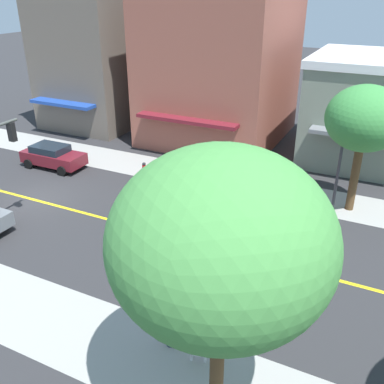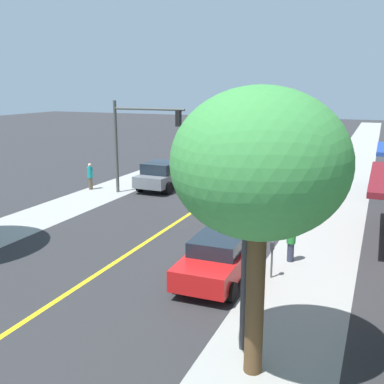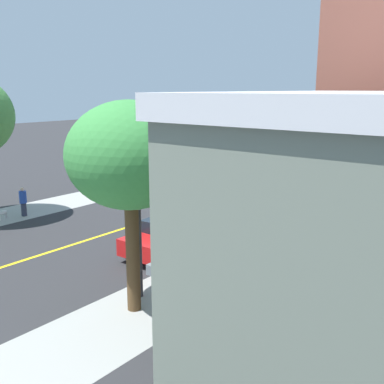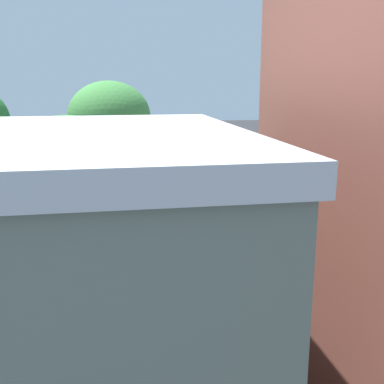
{
  "view_description": "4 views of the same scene",
  "coord_description": "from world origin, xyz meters",
  "px_view_note": "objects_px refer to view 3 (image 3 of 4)",
  "views": [
    {
      "loc": [
        15.64,
        17.56,
        11.09
      ],
      "look_at": [
        -1.12,
        9.35,
        2.01
      ],
      "focal_mm": 40.54,
      "sensor_mm": 36.0,
      "label": 1
    },
    {
      "loc": [
        -9.07,
        25.42,
        6.67
      ],
      "look_at": [
        -0.79,
        5.82,
        1.6
      ],
      "focal_mm": 42.22,
      "sensor_mm": 36.0,
      "label": 2
    },
    {
      "loc": [
        -16.62,
        25.57,
        6.99
      ],
      "look_at": [
        -0.93,
        5.81,
        1.25
      ],
      "focal_mm": 42.69,
      "sensor_mm": 36.0,
      "label": 3
    },
    {
      "loc": [
        -24.58,
        14.57,
        7.88
      ],
      "look_at": [
        0.87,
        10.02,
        1.79
      ],
      "focal_mm": 44.26,
      "sensor_mm": 36.0,
      "label": 4
    }
  ],
  "objects_px": {
    "street_lamp": "(138,188)",
    "small_dog": "(2,213)",
    "fire_hydrant": "(286,213)",
    "pedestrian_green_shirt": "(242,228)",
    "traffic_light_mast": "(168,134)",
    "maroon_sedan_left_curb": "(307,184)",
    "grey_pickup_truck": "(198,172)",
    "pedestrian_teal_shirt": "(133,170)",
    "parking_meter": "(213,236)",
    "street_tree_left_far": "(130,157)",
    "red_sedan_left_curb": "(170,234)",
    "pedestrian_blue_shirt": "(23,201)"
  },
  "relations": [
    {
      "from": "street_lamp",
      "to": "small_dog",
      "type": "distance_m",
      "value": 13.15
    },
    {
      "from": "fire_hydrant",
      "to": "pedestrian_green_shirt",
      "type": "xyz_separation_m",
      "value": [
        -0.43,
        5.14,
        0.45
      ]
    },
    {
      "from": "traffic_light_mast",
      "to": "maroon_sedan_left_curb",
      "type": "distance_m",
      "value": 10.12
    },
    {
      "from": "fire_hydrant",
      "to": "grey_pickup_truck",
      "type": "distance_m",
      "value": 10.81
    },
    {
      "from": "traffic_light_mast",
      "to": "pedestrian_green_shirt",
      "type": "distance_m",
      "value": 13.49
    },
    {
      "from": "fire_hydrant",
      "to": "pedestrian_teal_shirt",
      "type": "distance_m",
      "value": 14.18
    },
    {
      "from": "parking_meter",
      "to": "pedestrian_teal_shirt",
      "type": "bearing_deg",
      "value": -32.9
    },
    {
      "from": "street_tree_left_far",
      "to": "parking_meter",
      "type": "bearing_deg",
      "value": -81.35
    },
    {
      "from": "street_tree_left_far",
      "to": "pedestrian_teal_shirt",
      "type": "distance_m",
      "value": 21.28
    },
    {
      "from": "red_sedan_left_curb",
      "to": "maroon_sedan_left_curb",
      "type": "height_order",
      "value": "red_sedan_left_curb"
    },
    {
      "from": "maroon_sedan_left_curb",
      "to": "parking_meter",
      "type": "bearing_deg",
      "value": 6.63
    },
    {
      "from": "traffic_light_mast",
      "to": "pedestrian_teal_shirt",
      "type": "relative_size",
      "value": 3.34
    },
    {
      "from": "street_tree_left_far",
      "to": "maroon_sedan_left_curb",
      "type": "distance_m",
      "value": 19.06
    },
    {
      "from": "fire_hydrant",
      "to": "street_lamp",
      "type": "xyz_separation_m",
      "value": [
        -0.44,
        11.6,
        3.4
      ]
    },
    {
      "from": "pedestrian_teal_shirt",
      "to": "street_tree_left_far",
      "type": "bearing_deg",
      "value": -118.21
    },
    {
      "from": "pedestrian_teal_shirt",
      "to": "pedestrian_blue_shirt",
      "type": "relative_size",
      "value": 1.06
    },
    {
      "from": "pedestrian_blue_shirt",
      "to": "pedestrian_green_shirt",
      "type": "bearing_deg",
      "value": -166.45
    },
    {
      "from": "maroon_sedan_left_curb",
      "to": "pedestrian_teal_shirt",
      "type": "height_order",
      "value": "pedestrian_teal_shirt"
    },
    {
      "from": "pedestrian_green_shirt",
      "to": "small_dog",
      "type": "distance_m",
      "value": 13.32
    },
    {
      "from": "street_tree_left_far",
      "to": "grey_pickup_truck",
      "type": "relative_size",
      "value": 1.1
    },
    {
      "from": "street_tree_left_far",
      "to": "parking_meter",
      "type": "relative_size",
      "value": 5.04
    },
    {
      "from": "pedestrian_teal_shirt",
      "to": "pedestrian_green_shirt",
      "type": "bearing_deg",
      "value": -100.82
    },
    {
      "from": "traffic_light_mast",
      "to": "street_lamp",
      "type": "distance_m",
      "value": 17.61
    },
    {
      "from": "fire_hydrant",
      "to": "small_dog",
      "type": "bearing_deg",
      "value": 38.44
    },
    {
      "from": "street_tree_left_far",
      "to": "grey_pickup_truck",
      "type": "height_order",
      "value": "street_tree_left_far"
    },
    {
      "from": "fire_hydrant",
      "to": "pedestrian_green_shirt",
      "type": "distance_m",
      "value": 5.18
    },
    {
      "from": "parking_meter",
      "to": "red_sedan_left_curb",
      "type": "height_order",
      "value": "red_sedan_left_curb"
    },
    {
      "from": "grey_pickup_truck",
      "to": "pedestrian_green_shirt",
      "type": "relative_size",
      "value": 3.72
    },
    {
      "from": "small_dog",
      "to": "pedestrian_teal_shirt",
      "type": "bearing_deg",
      "value": 174.84
    },
    {
      "from": "street_lamp",
      "to": "parking_meter",
      "type": "bearing_deg",
      "value": -85.92
    },
    {
      "from": "red_sedan_left_curb",
      "to": "maroon_sedan_left_curb",
      "type": "distance_m",
      "value": 13.71
    },
    {
      "from": "traffic_light_mast",
      "to": "pedestrian_teal_shirt",
      "type": "distance_m",
      "value": 4.6
    },
    {
      "from": "red_sedan_left_curb",
      "to": "parking_meter",
      "type": "bearing_deg",
      "value": 112.29
    },
    {
      "from": "street_tree_left_far",
      "to": "street_lamp",
      "type": "bearing_deg",
      "value": -57.98
    },
    {
      "from": "parking_meter",
      "to": "pedestrian_green_shirt",
      "type": "bearing_deg",
      "value": -100.39
    },
    {
      "from": "street_lamp",
      "to": "pedestrian_blue_shirt",
      "type": "xyz_separation_m",
      "value": [
        12.33,
        -3.19,
        -2.97
      ]
    },
    {
      "from": "grey_pickup_truck",
      "to": "small_dog",
      "type": "bearing_deg",
      "value": -8.27
    },
    {
      "from": "red_sedan_left_curb",
      "to": "pedestrian_blue_shirt",
      "type": "bearing_deg",
      "value": -87.37
    },
    {
      "from": "grey_pickup_truck",
      "to": "maroon_sedan_left_curb",
      "type": "bearing_deg",
      "value": 100.0
    },
    {
      "from": "street_tree_left_far",
      "to": "fire_hydrant",
      "type": "relative_size",
      "value": 8.03
    },
    {
      "from": "fire_hydrant",
      "to": "street_lamp",
      "type": "height_order",
      "value": "street_lamp"
    },
    {
      "from": "maroon_sedan_left_curb",
      "to": "pedestrian_teal_shirt",
      "type": "xyz_separation_m",
      "value": [
        12.43,
        3.83,
        0.12
      ]
    },
    {
      "from": "street_lamp",
      "to": "pedestrian_teal_shirt",
      "type": "xyz_separation_m",
      "value": [
        14.44,
        -13.8,
        -2.9
      ]
    },
    {
      "from": "street_lamp",
      "to": "small_dog",
      "type": "xyz_separation_m",
      "value": [
        12.54,
        -1.99,
        -3.43
      ]
    },
    {
      "from": "street_tree_left_far",
      "to": "grey_pickup_truck",
      "type": "xyz_separation_m",
      "value": [
        10.63,
        -17.17,
        -4.09
      ]
    },
    {
      "from": "red_sedan_left_curb",
      "to": "grey_pickup_truck",
      "type": "bearing_deg",
      "value": -148.44
    },
    {
      "from": "fire_hydrant",
      "to": "street_lamp",
      "type": "relative_size",
      "value": 0.14
    },
    {
      "from": "parking_meter",
      "to": "small_dog",
      "type": "distance_m",
      "value": 12.51
    },
    {
      "from": "pedestrian_blue_shirt",
      "to": "fire_hydrant",
      "type": "bearing_deg",
      "value": -146.02
    },
    {
      "from": "traffic_light_mast",
      "to": "maroon_sedan_left_curb",
      "type": "height_order",
      "value": "traffic_light_mast"
    }
  ]
}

